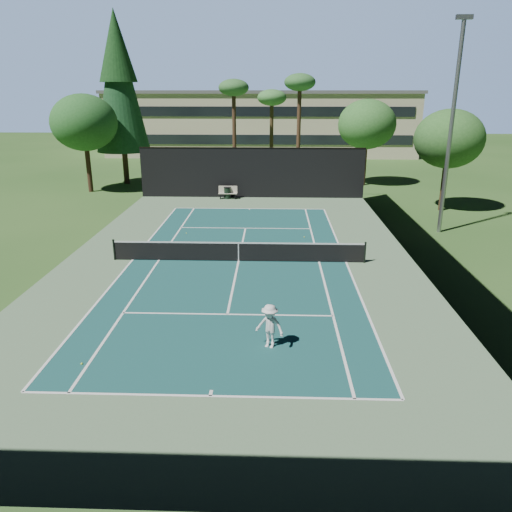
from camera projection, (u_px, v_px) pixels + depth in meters
The scene contains 22 objects.
ground at pixel (239, 261), 25.54m from camera, with size 160.00×160.00×0.00m, color #2C521E.
apron_slab at pixel (239, 261), 25.54m from camera, with size 18.00×32.00×0.01m, color #5A7B56.
court_surface at pixel (239, 261), 25.54m from camera, with size 10.97×23.77×0.01m, color #174B49.
court_lines at pixel (239, 261), 25.53m from camera, with size 11.07×23.87×0.01m.
tennis_net at pixel (238, 251), 25.36m from camera, with size 12.90×0.10×1.10m.
fence at pixel (238, 223), 24.96m from camera, with size 18.04×32.05×4.03m.
player at pixel (270, 326), 16.78m from camera, with size 1.01×0.58×1.57m, color silver.
tennis_ball_a at pixel (82, 364), 15.92m from camera, with size 0.07×0.07×0.07m, color #D0EE36.
tennis_ball_b at pixel (174, 251), 26.99m from camera, with size 0.07×0.07×0.07m, color #BFD730.
tennis_ball_c at pixel (304, 237), 29.63m from camera, with size 0.07×0.07×0.07m, color #B7CA2E.
tennis_ball_d at pixel (186, 233), 30.44m from camera, with size 0.07×0.07×0.07m, color #CCE032.
park_bench at pixel (228, 192), 40.08m from camera, with size 1.50×0.45×1.02m.
trash_bin at pixel (227, 193), 40.11m from camera, with size 0.56×0.56×0.95m.
pine_tree at pixel (118, 75), 43.77m from camera, with size 4.80×4.80×15.00m.
palm_a at pixel (234, 92), 45.77m from camera, with size 2.80×2.80×9.32m.
palm_b at pixel (272, 101), 47.81m from camera, with size 2.80×2.80×8.42m.
palm_c at pixel (300, 87), 44.49m from camera, with size 2.80×2.80×9.77m.
decid_tree_a at pixel (367, 124), 44.35m from camera, with size 5.12×5.12×7.62m.
decid_tree_b at pixel (449, 139), 34.84m from camera, with size 4.80×4.80×7.14m.
decid_tree_c at pixel (84, 123), 41.25m from camera, with size 5.44×5.44×8.09m.
campus_building at pixel (261, 122), 67.80m from camera, with size 40.50×12.50×8.30m.
light_pole at pixel (452, 124), 28.78m from camera, with size 0.90×0.25×12.22m.
Camera 1 is at (1.74, -24.09, 8.34)m, focal length 35.00 mm.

